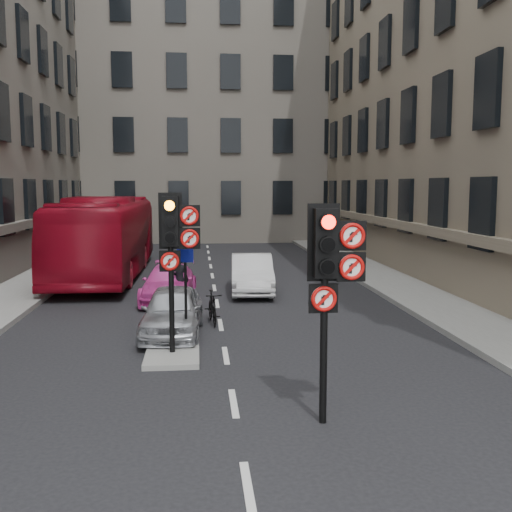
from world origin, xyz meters
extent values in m
plane|color=black|center=(0.00, 0.00, 0.00)|extent=(120.00, 120.00, 0.00)
cube|color=gray|center=(7.20, 12.00, 0.08)|extent=(3.00, 50.00, 0.16)
cube|color=gray|center=(-1.20, 5.00, 0.06)|extent=(1.20, 2.00, 0.12)
cube|color=#6B635A|center=(0.00, 38.00, 10.00)|extent=(30.00, 14.00, 20.00)
cylinder|color=black|center=(1.40, 1.00, 1.20)|extent=(0.12, 0.12, 2.40)
cube|color=black|center=(1.40, 1.00, 2.95)|extent=(0.36, 0.28, 1.10)
cube|color=black|center=(1.40, 1.13, 2.95)|extent=(0.52, 0.03, 1.25)
cylinder|color=#FF1407|center=(1.40, 0.76, 3.30)|extent=(0.22, 0.01, 0.22)
cylinder|color=black|center=(1.40, 0.76, 2.95)|extent=(0.22, 0.01, 0.22)
cylinder|color=black|center=(1.40, 0.76, 2.60)|extent=(0.22, 0.01, 0.22)
cube|color=black|center=(1.82, 0.98, 3.07)|extent=(0.47, 0.05, 0.47)
cylinder|color=white|center=(1.82, 0.94, 3.07)|extent=(0.41, 0.02, 0.41)
torus|color=#BF0C0A|center=(1.82, 0.93, 3.07)|extent=(0.41, 0.06, 0.41)
cube|color=#BF0C0A|center=(1.82, 0.92, 3.07)|extent=(0.25, 0.01, 0.25)
cube|color=black|center=(1.82, 0.98, 2.57)|extent=(0.47, 0.05, 0.47)
cylinder|color=white|center=(1.82, 0.94, 2.57)|extent=(0.41, 0.02, 0.41)
torus|color=#BF0C0A|center=(1.82, 0.93, 2.57)|extent=(0.41, 0.06, 0.41)
cube|color=#BF0C0A|center=(1.82, 0.92, 2.57)|extent=(0.25, 0.01, 0.25)
cube|color=black|center=(1.38, 0.98, 2.07)|extent=(0.47, 0.05, 0.47)
cylinder|color=white|center=(1.38, 0.94, 2.07)|extent=(0.41, 0.02, 0.41)
torus|color=#BF0C0A|center=(1.38, 0.93, 2.07)|extent=(0.41, 0.06, 0.41)
cube|color=#BF0C0A|center=(1.38, 0.92, 2.07)|extent=(0.25, 0.01, 0.25)
cylinder|color=black|center=(-1.20, 5.00, 1.32)|extent=(0.12, 0.12, 2.40)
cube|color=black|center=(-1.20, 5.00, 3.07)|extent=(0.36, 0.28, 1.10)
cube|color=black|center=(-1.20, 5.13, 3.07)|extent=(0.52, 0.03, 1.25)
cylinder|color=orange|center=(-1.20, 4.75, 3.42)|extent=(0.22, 0.02, 0.22)
cylinder|color=black|center=(-1.20, 4.75, 3.07)|extent=(0.22, 0.02, 0.22)
cylinder|color=black|center=(-1.20, 4.75, 2.72)|extent=(0.22, 0.02, 0.22)
cube|color=black|center=(-0.78, 4.98, 3.19)|extent=(0.47, 0.05, 0.47)
cylinder|color=white|center=(-0.78, 4.94, 3.19)|extent=(0.41, 0.02, 0.41)
torus|color=#BF0C0A|center=(-0.78, 4.92, 3.19)|extent=(0.41, 0.06, 0.41)
cube|color=#BF0C0A|center=(-0.78, 4.92, 3.19)|extent=(0.25, 0.02, 0.25)
cube|color=black|center=(-0.78, 4.98, 2.69)|extent=(0.47, 0.05, 0.47)
cylinder|color=white|center=(-0.78, 4.94, 2.69)|extent=(0.41, 0.02, 0.41)
torus|color=#BF0C0A|center=(-0.78, 4.92, 2.69)|extent=(0.41, 0.06, 0.41)
cube|color=#BF0C0A|center=(-0.78, 4.92, 2.69)|extent=(0.25, 0.02, 0.25)
cube|color=black|center=(-1.22, 4.98, 2.19)|extent=(0.47, 0.05, 0.47)
cylinder|color=white|center=(-1.22, 4.94, 2.19)|extent=(0.41, 0.02, 0.41)
torus|color=#BF0C0A|center=(-1.22, 4.92, 2.19)|extent=(0.41, 0.06, 0.41)
cube|color=#BF0C0A|center=(-1.22, 4.92, 2.19)|extent=(0.25, 0.02, 0.25)
imported|color=#A9ABB1|center=(-1.27, 7.00, 0.63)|extent=(1.68, 3.77, 1.26)
imported|color=silver|center=(1.32, 12.91, 0.68)|extent=(1.67, 4.21, 1.36)
imported|color=#DA40A2|center=(-1.57, 11.66, 0.58)|extent=(1.91, 4.13, 1.17)
imported|color=maroon|center=(-4.44, 17.35, 1.68)|extent=(2.96, 12.12, 3.37)
imported|color=black|center=(-0.22, 8.19, 0.46)|extent=(0.58, 1.56, 0.92)
imported|color=black|center=(-1.20, 10.96, 0.82)|extent=(0.69, 0.56, 1.63)
cylinder|color=black|center=(-0.90, 5.75, 1.23)|extent=(0.07, 0.07, 2.21)
cube|color=navy|center=(-0.90, 5.69, 2.22)|extent=(0.39, 0.10, 0.31)
camera|label=1|loc=(-0.61, -8.25, 3.88)|focal=42.00mm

